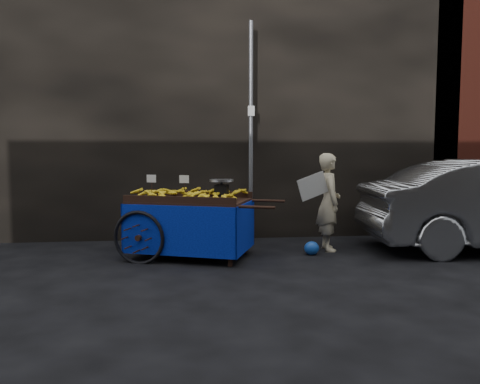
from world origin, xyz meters
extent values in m
plane|color=black|center=(0.00, 0.00, 0.00)|extent=(80.00, 80.00, 0.00)
cube|color=black|center=(-1.00, 2.60, 2.50)|extent=(11.00, 2.00, 5.00)
cube|color=#591E14|center=(5.50, 2.60, 2.50)|extent=(3.00, 2.00, 5.00)
cylinder|color=slate|center=(0.30, 1.30, 2.00)|extent=(0.08, 0.08, 4.00)
cube|color=white|center=(0.30, 1.25, 2.40)|extent=(0.12, 0.02, 0.18)
cube|color=black|center=(-0.81, 0.11, 0.88)|extent=(2.03, 1.64, 0.07)
cube|color=black|center=(-0.63, 0.60, 0.96)|extent=(1.66, 0.65, 0.11)
cube|color=black|center=(-0.99, -0.37, 0.96)|extent=(1.66, 0.65, 0.11)
cube|color=black|center=(-0.24, -0.57, 0.44)|extent=(0.07, 0.07, 0.88)
cube|color=black|center=(0.06, 0.26, 0.44)|extent=(0.07, 0.07, 0.88)
cylinder|color=black|center=(0.12, -0.70, 0.88)|extent=(0.53, 0.23, 0.04)
cylinder|color=black|center=(0.42, 0.12, 0.88)|extent=(0.53, 0.23, 0.04)
torus|color=black|center=(-1.58, -0.23, 0.38)|extent=(0.79, 0.34, 0.82)
torus|color=black|center=(-1.17, 0.88, 0.38)|extent=(0.79, 0.34, 0.82)
cylinder|color=black|center=(-1.38, 0.32, 0.38)|extent=(0.48, 1.17, 0.05)
cube|color=#060F7C|center=(-1.01, -0.41, 0.51)|extent=(1.70, 0.65, 0.75)
cube|color=#060F7C|center=(-0.62, 0.64, 0.51)|extent=(1.70, 0.65, 0.75)
cube|color=#060F7C|center=(-1.64, 0.42, 0.51)|extent=(0.42, 1.08, 0.75)
cube|color=#060F7C|center=(0.02, -0.20, 0.51)|extent=(0.42, 1.08, 0.75)
cube|color=black|center=(-0.33, -0.01, 1.07)|extent=(0.24, 0.21, 0.18)
cylinder|color=silver|center=(-0.33, -0.01, 1.22)|extent=(0.48, 0.48, 0.03)
cube|color=white|center=(-1.42, 0.21, 1.24)|extent=(0.15, 0.06, 0.12)
cube|color=white|center=(-0.90, 0.02, 1.24)|extent=(0.15, 0.06, 0.12)
imported|color=#C3B591|center=(1.50, 0.38, 0.82)|extent=(0.41, 0.61, 1.64)
cube|color=#B5B5AE|center=(1.18, 0.20, 1.10)|extent=(0.57, 0.16, 0.50)
ellipsoid|color=#1748AD|center=(1.13, 0.04, 0.11)|extent=(0.25, 0.20, 0.22)
camera|label=1|loc=(-0.82, -7.23, 1.67)|focal=35.00mm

